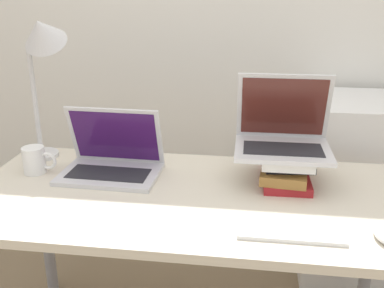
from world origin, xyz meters
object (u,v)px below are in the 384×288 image
at_px(laptop_left, 112,161).
at_px(laptop_on_books, 283,135).
at_px(book_stack, 286,166).
at_px(mug, 35,160).
at_px(desk_lamp, 41,49).
at_px(mini_fridge, 359,188).
at_px(mouse, 384,234).
at_px(wireless_keyboard, 291,232).

relative_size(laptop_left, laptop_on_books, 1.10).
height_order(book_stack, mug, book_stack).
relative_size(desk_lamp, mini_fridge, 0.68).
xyz_separation_m(book_stack, mug, (-0.93, -0.05, -0.01)).
relative_size(book_stack, desk_lamp, 0.49).
height_order(laptop_on_books, mouse, laptop_on_books).
bearing_deg(book_stack, mini_fridge, 53.51).
xyz_separation_m(laptop_left, wireless_keyboard, (0.64, -0.35, -0.04)).
xyz_separation_m(desk_lamp, mini_fridge, (1.32, 0.47, -0.71)).
relative_size(book_stack, laptop_on_books, 0.87).
bearing_deg(mug, wireless_keyboard, -18.99).
bearing_deg(mouse, wireless_keyboard, -177.61).
relative_size(laptop_left, book_stack, 1.26).
height_order(mouse, desk_lamp, desk_lamp).
bearing_deg(laptop_left, desk_lamp, 160.93).
distance_m(mug, mini_fridge, 1.49).
bearing_deg(wireless_keyboard, mini_fridge, 66.11).
bearing_deg(desk_lamp, mug, -94.47).
xyz_separation_m(mouse, mug, (-1.18, 0.31, 0.03)).
distance_m(book_stack, mouse, 0.45).
relative_size(book_stack, mug, 2.27).
height_order(wireless_keyboard, mini_fridge, mini_fridge).
xyz_separation_m(book_stack, desk_lamp, (-0.92, 0.07, 0.39)).
distance_m(laptop_on_books, mouse, 0.49).
distance_m(laptop_left, book_stack, 0.64).
xyz_separation_m(laptop_on_books, wireless_keyboard, (0.01, -0.39, -0.16)).
height_order(mouse, mug, mug).
bearing_deg(mouse, laptop_left, 159.15).
bearing_deg(laptop_on_books, mini_fridge, 51.67).
bearing_deg(laptop_left, mini_fridge, 28.45).
xyz_separation_m(laptop_left, mini_fridge, (1.04, 0.57, -0.31)).
bearing_deg(laptop_on_books, laptop_left, -176.84).
distance_m(wireless_keyboard, mini_fridge, 1.04).
height_order(laptop_left, wireless_keyboard, laptop_left).
relative_size(laptop_on_books, desk_lamp, 0.56).
height_order(mug, desk_lamp, desk_lamp).
distance_m(laptop_on_books, mug, 0.92).
xyz_separation_m(book_stack, laptop_on_books, (-0.02, 0.01, 0.11)).
distance_m(mouse, desk_lamp, 1.32).
xyz_separation_m(mouse, desk_lamp, (-1.17, 0.44, 0.43)).
bearing_deg(mug, laptop_on_books, 4.27).
bearing_deg(mouse, book_stack, 125.13).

